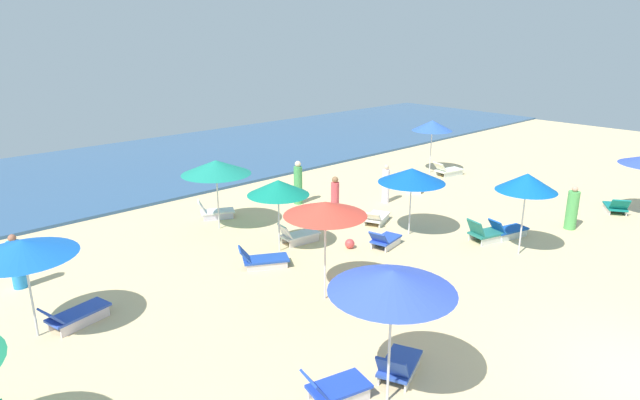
# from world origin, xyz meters

# --- Properties ---
(ocean) EXTENTS (60.00, 12.66, 0.12)m
(ocean) POSITION_xyz_m (0.00, 23.67, 0.06)
(ocean) COLOR #325884
(ocean) RESTS_ON ground_plane
(umbrella_0) EXTENTS (2.36, 2.36, 2.44)m
(umbrella_0) POSITION_xyz_m (-1.51, 13.35, 2.20)
(umbrella_0) COLOR silver
(umbrella_0) RESTS_ON ground_plane
(lounge_chair_0_0) EXTENTS (1.41, 1.10, 0.71)m
(lounge_chair_0_0) POSITION_xyz_m (-1.03, 14.39, 0.26)
(lounge_chair_0_0) COLOR silver
(lounge_chair_0_0) RESTS_ON ground_plane
(lounge_chair_1_0) EXTENTS (1.44, 1.24, 0.69)m
(lounge_chair_1_0) POSITION_xyz_m (10.42, 4.55, 0.24)
(lounge_chair_1_0) COLOR silver
(lounge_chair_1_0) RESTS_ON ground_plane
(umbrella_2) EXTENTS (1.81, 1.81, 2.57)m
(umbrella_2) POSITION_xyz_m (4.02, 5.11, 2.30)
(umbrella_2) COLOR silver
(umbrella_2) RESTS_ON ground_plane
(lounge_chair_2_0) EXTENTS (1.50, 0.89, 0.71)m
(lounge_chair_2_0) POSITION_xyz_m (5.02, 6.07, 0.27)
(lounge_chair_2_0) COLOR silver
(lounge_chair_2_0) RESTS_ON ground_plane
(lounge_chair_2_1) EXTENTS (1.35, 0.95, 0.80)m
(lounge_chair_2_1) POSITION_xyz_m (4.15, 6.39, 0.29)
(lounge_chair_2_1) COLOR silver
(lounge_chair_2_1) RESTS_ON ground_plane
(umbrella_3) EXTENTS (2.27, 2.27, 2.67)m
(umbrella_3) POSITION_xyz_m (-4.34, 3.34, 2.46)
(umbrella_3) COLOR silver
(umbrella_3) RESTS_ON ground_plane
(lounge_chair_3_0) EXTENTS (1.45, 1.07, 0.74)m
(lounge_chair_3_0) POSITION_xyz_m (-3.62, 3.67, 0.26)
(lounge_chair_3_0) COLOR silver
(lounge_chair_3_0) RESTS_ON ground_plane
(lounge_chair_3_1) EXTENTS (1.35, 0.91, 0.70)m
(lounge_chair_3_1) POSITION_xyz_m (-5.06, 4.01, 0.28)
(lounge_chair_3_1) COLOR silver
(lounge_chair_3_1) RESTS_ON ground_plane
(umbrella_4) EXTENTS (2.22, 2.22, 2.31)m
(umbrella_4) POSITION_xyz_m (2.88, 8.49, 2.06)
(umbrella_4) COLOR silver
(umbrella_4) RESTS_ON ground_plane
(lounge_chair_4_0) EXTENTS (1.52, 1.13, 0.58)m
(lounge_chair_4_0) POSITION_xyz_m (2.87, 9.98, 0.23)
(lounge_chair_4_0) COLOR silver
(lounge_chair_4_0) RESTS_ON ground_plane
(lounge_chair_4_1) EXTENTS (1.32, 0.81, 0.66)m
(lounge_chair_4_1) POSITION_xyz_m (1.38, 8.29, 0.26)
(lounge_chair_4_1) COLOR silver
(lounge_chair_4_1) RESTS_ON ground_plane
(umbrella_6) EXTENTS (2.25, 2.25, 2.33)m
(umbrella_6) POSITION_xyz_m (-8.38, 10.21, 2.14)
(umbrella_6) COLOR silver
(umbrella_6) RESTS_ON ground_plane
(lounge_chair_6_0) EXTENTS (1.60, 0.90, 0.67)m
(lounge_chair_6_0) POSITION_xyz_m (-7.58, 10.10, 0.27)
(lounge_chair_6_0) COLOR silver
(lounge_chair_6_0) RESTS_ON ground_plane
(umbrella_7) EXTENTS (2.08, 2.08, 2.62)m
(umbrella_7) POSITION_xyz_m (-2.39, 7.07, 2.44)
(umbrella_7) COLOR silver
(umbrella_7) RESTS_ON ground_plane
(umbrella_8) EXTENTS (1.91, 1.91, 2.55)m
(umbrella_8) POSITION_xyz_m (10.26, 13.01, 2.30)
(umbrella_8) COLOR silver
(umbrella_8) RESTS_ON ground_plane
(lounge_chair_8_0) EXTENTS (1.58, 0.91, 0.70)m
(lounge_chair_8_0) POSITION_xyz_m (10.42, 12.10, 0.26)
(lounge_chair_8_0) COLOR silver
(lounge_chair_8_0) RESTS_ON ground_plane
(umbrella_9) EXTENTS (1.91, 1.91, 2.31)m
(umbrella_9) POSITION_xyz_m (-1.25, 10.34, 2.07)
(umbrella_9) COLOR silver
(umbrella_9) RESTS_ON ground_plane
(lounge_chair_9_0) EXTENTS (1.42, 0.73, 0.73)m
(lounge_chair_9_0) POSITION_xyz_m (-0.40, 10.46, 0.27)
(lounge_chair_9_0) COLOR silver
(lounge_chair_9_0) RESTS_ON ground_plane
(lounge_chair_9_1) EXTENTS (1.55, 1.25, 0.64)m
(lounge_chair_9_1) POSITION_xyz_m (-2.37, 9.75, 0.24)
(lounge_chair_9_1) COLOR silver
(lounge_chair_9_1) RESTS_ON ground_plane
(beachgoer_0) EXTENTS (0.39, 0.39, 1.54)m
(beachgoer_0) POSITION_xyz_m (7.40, 4.99, 0.71)
(beachgoer_0) COLOR #4FA753
(beachgoer_0) RESTS_ON ground_plane
(beachgoer_1) EXTENTS (0.49, 0.49, 1.52)m
(beachgoer_1) POSITION_xyz_m (-7.95, 13.12, 0.70)
(beachgoer_1) COLOR #278ADE
(beachgoer_1) RESTS_ON ground_plane
(beachgoer_2) EXTENTS (0.38, 0.38, 1.56)m
(beachgoer_2) POSITION_xyz_m (5.04, 11.37, 0.74)
(beachgoer_2) COLOR white
(beachgoer_2) RESTS_ON ground_plane
(beachgoer_3) EXTENTS (0.30, 0.30, 1.69)m
(beachgoer_3) POSITION_xyz_m (1.92, 11.10, 0.81)
(beachgoer_3) COLOR #E54D52
(beachgoer_3) RESTS_ON ground_plane
(beachgoer_4) EXTENTS (0.41, 0.41, 1.74)m
(beachgoer_4) POSITION_xyz_m (2.37, 13.64, 0.82)
(beachgoer_4) COLOR #469F54
(beachgoer_4) RESTS_ON ground_plane
(beach_ball_0) EXTENTS (0.31, 0.31, 0.31)m
(beach_ball_0) POSITION_xyz_m (0.51, 8.99, 0.16)
(beach_ball_0) COLOR #D74444
(beach_ball_0) RESTS_ON ground_plane
(beach_ball_1) EXTENTS (0.31, 0.31, 0.31)m
(beach_ball_1) POSITION_xyz_m (3.14, 14.29, 0.16)
(beach_ball_1) COLOR #D84136
(beach_ball_1) RESTS_ON ground_plane
(cooler_box_2) EXTENTS (0.65, 0.69, 0.36)m
(cooler_box_2) POSITION_xyz_m (6.93, 11.40, 0.18)
(cooler_box_2) COLOR silver
(cooler_box_2) RESTS_ON ground_plane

